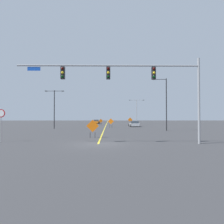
% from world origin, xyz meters
% --- Properties ---
extents(ground, '(204.01, 204.01, 0.00)m').
position_xyz_m(ground, '(0.00, 0.00, 0.00)').
color(ground, '#38383A').
extents(road_centre_stripe, '(0.16, 113.34, 0.01)m').
position_xyz_m(road_centre_stripe, '(0.00, 56.67, 0.00)').
color(road_centre_stripe, yellow).
rests_on(road_centre_stripe, ground).
extents(traffic_signal_assembly, '(15.70, 0.44, 7.40)m').
position_xyz_m(traffic_signal_assembly, '(3.00, -0.02, 5.59)').
color(traffic_signal_assembly, gray).
rests_on(traffic_signal_assembly, ground).
extents(stop_sign, '(0.76, 0.07, 3.01)m').
position_xyz_m(stop_sign, '(-9.03, 1.46, 2.11)').
color(stop_sign, gray).
rests_on(stop_sign, ground).
extents(street_lamp_far_left, '(3.66, 0.24, 7.39)m').
position_xyz_m(street_lamp_far_left, '(-9.69, 22.30, 4.44)').
color(street_lamp_far_left, black).
rests_on(street_lamp_far_left, ground).
extents(street_lamp_near_left, '(2.33, 0.24, 8.61)m').
position_xyz_m(street_lamp_near_left, '(10.15, 16.26, 4.77)').
color(street_lamp_near_left, black).
rests_on(street_lamp_near_left, ground).
extents(street_lamp_near_right, '(4.78, 0.24, 7.61)m').
position_xyz_m(street_lamp_near_right, '(9.42, 47.10, 4.64)').
color(street_lamp_near_right, gray).
rests_on(street_lamp_near_right, ground).
extents(construction_sign_right_lane, '(1.37, 0.05, 1.99)m').
position_xyz_m(construction_sign_right_lane, '(-0.88, 4.93, 1.23)').
color(construction_sign_right_lane, orange).
rests_on(construction_sign_right_lane, ground).
extents(construction_sign_right_shoulder, '(1.21, 0.20, 1.94)m').
position_xyz_m(construction_sign_right_shoulder, '(1.23, 24.85, 1.23)').
color(construction_sign_right_shoulder, orange).
rests_on(construction_sign_right_shoulder, ground).
extents(construction_sign_median_near, '(1.31, 0.07, 2.07)m').
position_xyz_m(construction_sign_median_near, '(6.68, 39.93, 1.31)').
color(construction_sign_median_near, orange).
rests_on(construction_sign_median_near, ground).
extents(construction_sign_median_far, '(1.11, 0.19, 1.69)m').
position_xyz_m(construction_sign_median_far, '(-1.43, 38.72, 1.05)').
color(construction_sign_median_far, orange).
rests_on(construction_sign_median_far, ground).
extents(car_orange_passing, '(2.00, 4.30, 1.30)m').
position_xyz_m(car_orange_passing, '(-3.38, 50.00, 0.62)').
color(car_orange_passing, orange).
rests_on(car_orange_passing, ground).
extents(car_silver_far, '(2.26, 4.18, 1.29)m').
position_xyz_m(car_silver_far, '(6.62, 29.98, 0.60)').
color(car_silver_far, '#B7BABF').
rests_on(car_silver_far, ground).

